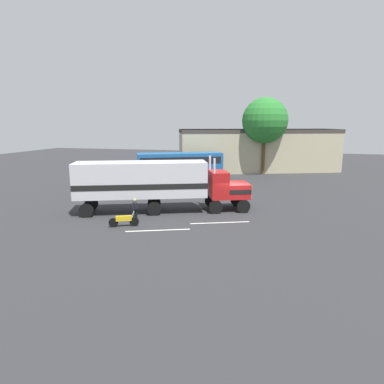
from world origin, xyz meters
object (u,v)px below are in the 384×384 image
(tree_left, at_px, (265,121))
(parked_bus, at_px, (180,163))
(person_bystander, at_px, (135,208))
(motorcycle, at_px, (124,220))
(semi_truck, at_px, (155,182))
(parked_car, at_px, (106,182))

(tree_left, bearing_deg, parked_bus, -146.34)
(person_bystander, distance_m, parked_bus, 19.17)
(parked_bus, distance_m, tree_left, 13.60)
(parked_bus, height_order, tree_left, tree_left)
(motorcycle, xyz_separation_m, tree_left, (8.41, 27.79, 7.04))
(semi_truck, distance_m, parked_bus, 16.72)
(semi_truck, xyz_separation_m, parked_bus, (-2.70, 16.50, -0.46))
(parked_car, relative_size, tree_left, 0.44)
(semi_truck, height_order, tree_left, tree_left)
(person_bystander, xyz_separation_m, tree_left, (8.36, 25.93, 6.63))
(motorcycle, bearing_deg, semi_truck, 80.41)
(semi_truck, distance_m, motorcycle, 4.90)
(person_bystander, relative_size, tree_left, 0.15)
(parked_bus, distance_m, motorcycle, 21.04)
(motorcycle, distance_m, tree_left, 29.88)
(parked_bus, bearing_deg, tree_left, 33.66)
(person_bystander, xyz_separation_m, motorcycle, (-0.05, -1.86, -0.41))
(semi_truck, distance_m, tree_left, 25.12)
(person_bystander, bearing_deg, semi_truck, 74.66)
(person_bystander, distance_m, tree_left, 28.04)
(person_bystander, bearing_deg, tree_left, 72.12)
(person_bystander, height_order, parked_car, person_bystander)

